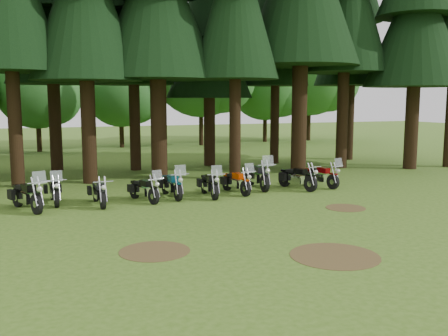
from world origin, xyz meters
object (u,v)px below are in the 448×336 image
Objects in this scene: motorcycle_4 at (172,186)px; motorcycle_2 at (99,193)px; motorcycle_6 at (236,182)px; motorcycle_1 at (54,191)px; motorcycle_9 at (321,176)px; motorcycle_8 at (297,178)px; motorcycle_0 at (27,196)px; motorcycle_5 at (209,185)px; motorcycle_3 at (144,190)px; motorcycle_7 at (257,177)px.

motorcycle_2 is at bearing -174.95° from motorcycle_4.
motorcycle_6 is (2.69, -0.12, -0.02)m from motorcycle_4.
motorcycle_6 is at bearing 0.91° from motorcycle_2.
motorcycle_6 is (7.01, -0.61, -0.00)m from motorcycle_1.
motorcycle_6 is 0.99× the size of motorcycle_9.
motorcycle_8 is at bearing -0.43° from motorcycle_2.
motorcycle_8 is at bearing -6.51° from motorcycle_1.
motorcycle_6 is at bearing -19.91° from motorcycle_0.
motorcycle_2 is 5.52m from motorcycle_6.
motorcycle_4 is (5.26, 0.41, -0.03)m from motorcycle_0.
motorcycle_0 is 1.30m from motorcycle_1.
motorcycle_5 reaches higher than motorcycle_8.
motorcycle_9 is (9.58, 0.35, 0.02)m from motorcycle_2.
motorcycle_3 is 3.86m from motorcycle_6.
motorcycle_6 is 0.98× the size of motorcycle_8.
motorcycle_3 is 1.22m from motorcycle_4.
motorcycle_2 is 0.98× the size of motorcycle_6.
motorcycle_0 is at bearing 174.27° from motorcycle_6.
motorcycle_8 is (10.76, 0.23, -0.03)m from motorcycle_0.
motorcycle_5 is at bearing -1.54° from motorcycle_2.
motorcycle_1 is 0.96× the size of motorcycle_4.
motorcycle_5 is 2.70m from motorcycle_7.
motorcycle_9 reaches higher than motorcycle_2.
motorcycle_2 is (2.43, 0.01, -0.06)m from motorcycle_0.
motorcycle_4 is (1.17, 0.35, 0.04)m from motorcycle_3.
motorcycle_1 is at bearing 21.72° from motorcycle_0.
motorcycle_5 is 0.99× the size of motorcycle_8.
motorcycle_9 is at bearing 0.15° from motorcycle_2.
motorcycle_6 is 0.87× the size of motorcycle_7.
motorcycle_5 reaches higher than motorcycle_1.
motorcycle_4 is at bearing 169.81° from motorcycle_5.
motorcycle_4 is 5.50m from motorcycle_8.
motorcycle_1 is 11.08m from motorcycle_9.
motorcycle_5 reaches higher than motorcycle_6.
motorcycle_3 is (4.09, 0.06, -0.06)m from motorcycle_0.
motorcycle_4 is 0.90× the size of motorcycle_7.
motorcycle_8 reaches higher than motorcycle_2.
motorcycle_8 is at bearing -21.34° from motorcycle_7.
motorcycle_1 is at bearing -175.18° from motorcycle_7.
motorcycle_0 is at bearing -169.68° from motorcycle_7.
motorcycle_4 is 1.48m from motorcycle_5.
motorcycle_6 is 1.46m from motorcycle_7.
motorcycle_3 is 6.67m from motorcycle_8.
motorcycle_7 reaches higher than motorcycle_0.
motorcycle_2 is at bearing -167.66° from motorcycle_7.
motorcycle_7 is (5.14, 0.91, 0.09)m from motorcycle_3.
motorcycle_5 is at bearing -21.62° from motorcycle_0.
motorcycle_5 is 0.88× the size of motorcycle_7.
motorcycle_2 is (1.49, -0.89, -0.02)m from motorcycle_1.
motorcycle_0 reaches higher than motorcycle_9.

